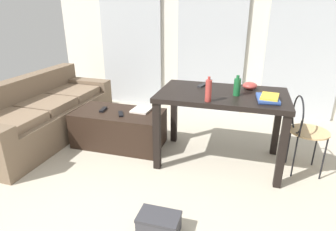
# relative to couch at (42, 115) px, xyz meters

# --- Properties ---
(ground_plane) EXTENTS (8.10, 8.10, 0.00)m
(ground_plane) POSITION_rel_couch_xyz_m (1.94, -0.36, -0.30)
(ground_plane) COLOR #B2A893
(wall_back) EXTENTS (5.26, 0.10, 2.70)m
(wall_back) POSITION_rel_couch_xyz_m (1.94, 1.73, 1.05)
(wall_back) COLOR silver
(wall_back) RESTS_ON ground
(curtains) EXTENTS (3.74, 0.03, 2.48)m
(curtains) POSITION_rel_couch_xyz_m (1.94, 1.64, 0.94)
(curtains) COLOR #B2B7BC
(curtains) RESTS_ON ground
(couch) EXTENTS (0.89, 2.11, 0.77)m
(couch) POSITION_rel_couch_xyz_m (0.00, 0.00, 0.00)
(couch) COLOR brown
(couch) RESTS_ON ground
(coffee_table) EXTENTS (1.07, 0.56, 0.44)m
(coffee_table) POSITION_rel_couch_xyz_m (1.07, 0.05, -0.08)
(coffee_table) COLOR black
(coffee_table) RESTS_ON ground
(craft_table) EXTENTS (1.32, 0.78, 0.80)m
(craft_table) POSITION_rel_couch_xyz_m (2.31, -0.00, 0.38)
(craft_table) COLOR black
(craft_table) RESTS_ON ground
(wire_chair) EXTENTS (0.39, 0.40, 0.82)m
(wire_chair) POSITION_rel_couch_xyz_m (3.13, 0.02, 0.22)
(wire_chair) COLOR tan
(wire_chair) RESTS_ON ground
(bottle_near) EXTENTS (0.07, 0.07, 0.21)m
(bottle_near) POSITION_rel_couch_xyz_m (2.45, -0.05, 0.59)
(bottle_near) COLOR #195B2D
(bottle_near) RESTS_ON craft_table
(bottle_far) EXTENTS (0.06, 0.06, 0.24)m
(bottle_far) POSITION_rel_couch_xyz_m (2.21, -0.32, 0.60)
(bottle_far) COLOR #99332D
(bottle_far) RESTS_ON craft_table
(bowl) EXTENTS (0.15, 0.15, 0.08)m
(bowl) POSITION_rel_couch_xyz_m (2.58, 0.21, 0.54)
(bowl) COLOR #9E3833
(bowl) RESTS_ON craft_table
(book_stack) EXTENTS (0.22, 0.30, 0.05)m
(book_stack) POSITION_rel_couch_xyz_m (2.75, -0.14, 0.52)
(book_stack) COLOR #33519E
(book_stack) RESTS_ON craft_table
(tv_remote_on_table) EXTENTS (0.09, 0.17, 0.02)m
(tv_remote_on_table) POSITION_rel_couch_xyz_m (2.06, 0.20, 0.51)
(tv_remote_on_table) COLOR #232326
(tv_remote_on_table) RESTS_ON craft_table
(tv_remote_primary) EXTENTS (0.12, 0.17, 0.02)m
(tv_remote_primary) POSITION_rel_couch_xyz_m (1.15, -0.03, 0.15)
(tv_remote_primary) COLOR black
(tv_remote_primary) RESTS_ON coffee_table
(tv_remote_secondary) EXTENTS (0.07, 0.16, 0.03)m
(tv_remote_secondary) POSITION_rel_couch_xyz_m (0.88, 0.04, 0.15)
(tv_remote_secondary) COLOR black
(tv_remote_secondary) RESTS_ON coffee_table
(magazine) EXTENTS (0.23, 0.27, 0.02)m
(magazine) POSITION_rel_couch_xyz_m (1.34, 0.18, 0.15)
(magazine) COLOR silver
(magazine) RESTS_ON coffee_table
(shoebox) EXTENTS (0.32, 0.20, 0.16)m
(shoebox) POSITION_rel_couch_xyz_m (2.01, -1.23, -0.22)
(shoebox) COLOR #38383D
(shoebox) RESTS_ON ground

